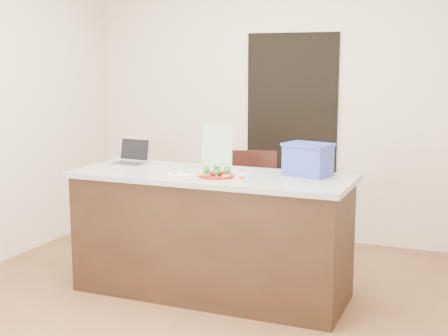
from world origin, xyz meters
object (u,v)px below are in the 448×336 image
at_px(chair, 249,198).
at_px(napkin, 178,174).
at_px(island, 211,234).
at_px(laptop, 132,157).
at_px(yogurt_bottle, 242,176).
at_px(plate, 217,175).
at_px(blue_box, 308,159).

bearing_deg(chair, napkin, -110.19).
distance_m(island, laptop, 0.93).
bearing_deg(yogurt_bottle, laptop, 162.04).
height_order(napkin, chair, chair).
bearing_deg(napkin, island, 35.88).
bearing_deg(napkin, yogurt_bottle, -4.78).
bearing_deg(chair, laptop, -145.58).
relative_size(plate, yogurt_bottle, 3.28).
distance_m(plate, napkin, 0.29).
distance_m(plate, blue_box, 0.66).
height_order(napkin, yogurt_bottle, yogurt_bottle).
height_order(island, laptop, laptop).
bearing_deg(blue_box, chair, 149.31).
bearing_deg(plate, chair, 97.20).
height_order(blue_box, chair, blue_box).
bearing_deg(napkin, blue_box, 20.37).
xyz_separation_m(island, napkin, (-0.19, -0.14, 0.46)).
bearing_deg(plate, laptop, 162.48).
distance_m(laptop, blue_box, 1.44).
xyz_separation_m(island, plate, (0.09, -0.10, 0.47)).
height_order(island, plate, plate).
bearing_deg(blue_box, yogurt_bottle, -119.97).
bearing_deg(plate, napkin, -172.75).
height_order(yogurt_bottle, blue_box, blue_box).
distance_m(island, blue_box, 0.91).
height_order(plate, napkin, plate).
xyz_separation_m(plate, blue_box, (0.59, 0.29, 0.11)).
bearing_deg(blue_box, laptop, -164.15).
bearing_deg(laptop, island, -7.66).
xyz_separation_m(napkin, laptop, (-0.57, 0.31, 0.05)).
bearing_deg(chair, yogurt_bottle, -84.27).
bearing_deg(island, yogurt_bottle, -30.53).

